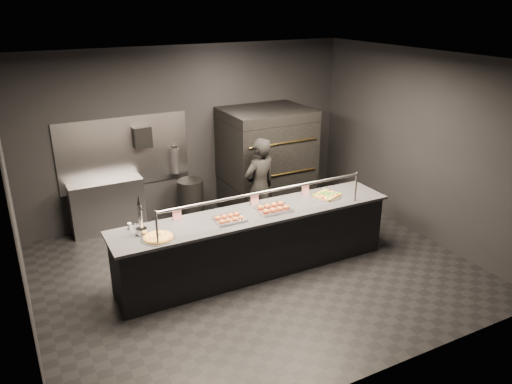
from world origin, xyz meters
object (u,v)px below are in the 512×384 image
Objects in this scene: slider_tray_a at (230,219)px; worker at (260,188)px; pizza_oven at (266,160)px; round_pizza at (158,237)px; slider_tray_b at (273,208)px; towel_dispenser at (142,137)px; beer_tap at (141,223)px; prep_shelf at (108,206)px; square_pizza at (327,195)px; fire_extinguisher at (175,160)px; trash_bin at (191,200)px; service_counter at (256,242)px.

worker is (1.04, 1.10, -0.11)m from slider_tray_a.
pizza_oven reaches higher than round_pizza.
slider_tray_b is at bearing 59.46° from worker.
towel_dispenser reaches higher than beer_tap.
towel_dispenser is at bearing 77.78° from round_pizza.
square_pizza is (2.84, -2.28, 0.49)m from prep_shelf.
pizza_oven is 2.55m from slider_tray_a.
slider_tray_a is (1.17, -0.13, -0.13)m from beer_tap.
slider_tray_b is at bearing 2.30° from slider_tray_a.
prep_shelf is 1.31m from towel_dispenser.
slider_tray_a is (-0.08, -2.46, -0.11)m from fire_extinguisher.
slider_tray_b is 2.27m from trash_bin.
prep_shelf is at bearing -176.34° from fire_extinguisher.
worker is at bearing 29.93° from round_pizza.
fire_extinguisher is 0.30× the size of worker.
slider_tray_a is (-1.63, -1.96, -0.02)m from pizza_oven.
beer_tap is 0.73× the size of trash_bin.
beer_tap reaches higher than round_pizza.
trash_bin is at bearing -63.09° from fire_extinguisher.
fire_extinguisher is at bearing 123.99° from square_pizza.
towel_dispenser is at bearing 110.63° from service_counter.
worker is (-0.59, -0.86, -0.13)m from pizza_oven.
square_pizza reaches higher than round_pizza.
towel_dispenser is 0.66× the size of slider_tray_b.
beer_tap is (-1.60, 0.07, 0.61)m from service_counter.
prep_shelf is 0.72× the size of worker.
slider_tray_a reaches higher than prep_shelf.
pizza_oven is 1.14× the size of worker.
trash_bin is 0.45× the size of worker.
worker reaches higher than prep_shelf.
worker is (0.81, -1.07, 0.46)m from trash_bin.
round_pizza is (-1.45, -0.15, 0.47)m from service_counter.
worker reaches higher than round_pizza.
beer_tap reaches higher than slider_tray_a.
trash_bin is (0.70, -0.29, -1.17)m from towel_dispenser.
service_counter is at bearing -177.90° from square_pizza.
prep_shelf is 2.69× the size of square_pizza.
service_counter is 2.15× the size of pizza_oven.
slider_tray_b is (0.70, 0.03, 0.00)m from slider_tray_a.
round_pizza is 1.72m from slider_tray_b.
worker is at bearing 23.72° from beer_tap.
slider_tray_b reaches higher than square_pizza.
beer_tap is at bearing -90.00° from prep_shelf.
service_counter is 1.33m from square_pizza.
service_counter is 2.46× the size of worker.
service_counter is 7.74× the size of slider_tray_b.
trash_bin is at bearing 171.68° from pizza_oven.
service_counter reaches higher than trash_bin.
beer_tap is 2.43m from worker.
towel_dispenser is 0.79× the size of square_pizza.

